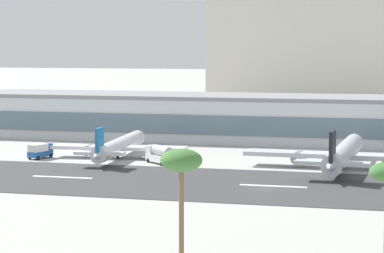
% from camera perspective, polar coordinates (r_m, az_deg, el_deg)
% --- Properties ---
extents(ground_plane, '(1400.00, 1400.00, 0.00)m').
position_cam_1_polar(ground_plane, '(148.14, 4.91, -4.20)').
color(ground_plane, '#A8A8A3').
extents(runway_strip, '(800.00, 36.04, 0.08)m').
position_cam_1_polar(runway_strip, '(150.96, 5.10, -4.01)').
color(runway_strip, '#38383A').
rests_on(runway_strip, ground_plane).
extents(runway_centreline_dash_3, '(12.00, 1.20, 0.01)m').
position_cam_1_polar(runway_centreline_dash_3, '(161.92, -8.72, -3.38)').
color(runway_centreline_dash_3, white).
rests_on(runway_centreline_dash_3, runway_strip).
extents(runway_centreline_dash_4, '(12.00, 1.20, 0.01)m').
position_cam_1_polar(runway_centreline_dash_4, '(150.80, 5.47, -4.00)').
color(runway_centreline_dash_4, white).
rests_on(runway_centreline_dash_4, runway_strip).
extents(terminal_building, '(157.48, 24.71, 11.88)m').
position_cam_1_polar(terminal_building, '(221.14, 4.75, 0.57)').
color(terminal_building, silver).
rests_on(terminal_building, ground_plane).
extents(distant_hotel_block, '(137.30, 31.90, 43.98)m').
position_cam_1_polar(distant_hotel_block, '(344.82, 12.75, 4.89)').
color(distant_hotel_block, beige).
rests_on(distant_hotel_block, ground_plane).
extents(airliner_blue_tail_gate_0, '(30.47, 39.29, 8.20)m').
position_cam_1_polar(airliner_blue_tail_gate_0, '(187.01, -5.01, -1.36)').
color(airliner_blue_tail_gate_0, silver).
rests_on(airliner_blue_tail_gate_0, ground_plane).
extents(airliner_black_tail_gate_1, '(40.54, 44.94, 9.37)m').
position_cam_1_polar(airliner_black_tail_gate_1, '(172.99, 10.12, -1.87)').
color(airliner_black_tail_gate_1, silver).
rests_on(airliner_black_tail_gate_1, ground_plane).
extents(service_box_truck_1, '(3.99, 6.43, 3.25)m').
position_cam_1_polar(service_box_truck_1, '(189.33, -10.17, -1.60)').
color(service_box_truck_1, '#23569E').
rests_on(service_box_truck_1, ground_plane).
extents(service_fuel_truck_2, '(7.86, 7.84, 3.95)m').
position_cam_1_polar(service_fuel_truck_2, '(178.10, -2.16, -1.88)').
color(service_fuel_truck_2, white).
rests_on(service_fuel_truck_2, ground_plane).
extents(palm_tree_1, '(4.81, 4.81, 13.26)m').
position_cam_1_polar(palm_tree_1, '(95.99, -0.73, -2.52)').
color(palm_tree_1, brown).
rests_on(palm_tree_1, ground_plane).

